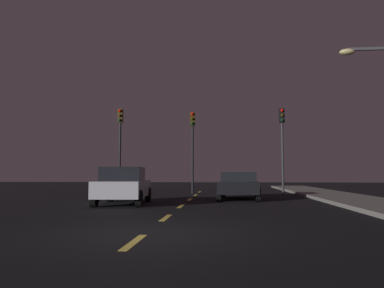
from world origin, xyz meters
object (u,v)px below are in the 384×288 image
(traffic_signal_left, at_px, (120,134))
(car_adjacent_lane, at_px, (123,185))
(traffic_signal_right, at_px, (282,134))
(street_lamp_right, at_px, (382,107))
(traffic_signal_center, at_px, (193,136))
(car_stopped_ahead, at_px, (239,185))

(traffic_signal_left, height_order, car_adjacent_lane, traffic_signal_left)
(traffic_signal_right, xyz_separation_m, street_lamp_right, (2.22, -9.03, 0.03))
(car_adjacent_lane, distance_m, street_lamp_right, 10.40)
(traffic_signal_left, bearing_deg, traffic_signal_center, -0.01)
(traffic_signal_center, bearing_deg, traffic_signal_right, 0.00)
(traffic_signal_right, xyz_separation_m, car_stopped_ahead, (-2.85, -4.64, -2.98))
(traffic_signal_center, height_order, car_adjacent_lane, traffic_signal_center)
(traffic_signal_right, distance_m, street_lamp_right, 9.30)
(street_lamp_right, bearing_deg, car_adjacent_lane, 174.55)
(car_stopped_ahead, bearing_deg, street_lamp_right, -40.85)
(street_lamp_right, bearing_deg, traffic_signal_left, 143.92)
(traffic_signal_left, relative_size, traffic_signal_right, 1.02)
(car_adjacent_lane, bearing_deg, car_stopped_ahead, 35.31)
(traffic_signal_right, relative_size, car_stopped_ahead, 1.22)
(traffic_signal_left, bearing_deg, traffic_signal_right, -0.00)
(traffic_signal_center, height_order, car_stopped_ahead, traffic_signal_center)
(car_stopped_ahead, height_order, car_adjacent_lane, car_adjacent_lane)
(traffic_signal_right, bearing_deg, car_stopped_ahead, -121.58)
(traffic_signal_center, height_order, traffic_signal_right, traffic_signal_right)
(traffic_signal_center, bearing_deg, car_stopped_ahead, -60.00)
(traffic_signal_left, relative_size, car_adjacent_lane, 1.37)
(street_lamp_right, bearing_deg, car_stopped_ahead, 139.15)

